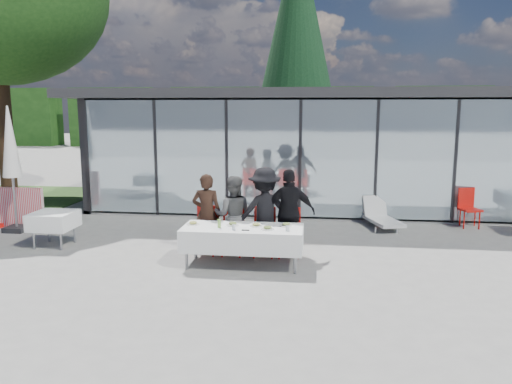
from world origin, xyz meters
The scene contains 27 objects.
ground centered at (0.00, 0.00, 0.00)m, with size 90.00×90.00×0.00m, color gray.
pavilion centered at (2.00, 8.16, 2.15)m, with size 14.80×8.80×3.44m.
treeline centered at (-2.00, 28.00, 2.20)m, with size 62.50×2.00×4.40m.
dining_table centered at (0.11, 0.02, 0.54)m, with size 2.26×0.96×0.75m.
diner_a centered at (-0.74, 0.78, 0.82)m, with size 0.60×0.60×1.64m, color #301E15.
diner_chair_a centered at (-0.74, 0.77, 0.54)m, with size 0.44×0.44×0.97m.
diner_b centered at (-0.20, 0.78, 0.80)m, with size 0.78×0.78×1.61m, color #555555.
diner_chair_b centered at (-0.20, 0.77, 0.54)m, with size 0.44×0.44×0.97m.
diner_c centered at (0.44, 0.78, 0.89)m, with size 1.15×1.15×1.78m, color black.
diner_chair_c centered at (0.44, 0.77, 0.54)m, with size 0.44×0.44×0.97m.
diner_d centered at (0.95, 0.78, 0.88)m, with size 1.03×1.03×1.76m, color black.
diner_chair_d centered at (0.95, 0.77, 0.54)m, with size 0.44×0.44×0.97m.
plate_a centered at (-0.86, 0.09, 0.78)m, with size 0.24×0.24×0.07m.
plate_b centered at (-0.09, 0.12, 0.78)m, with size 0.24×0.24×0.07m.
plate_c centered at (0.36, 0.10, 0.78)m, with size 0.24×0.24×0.07m.
plate_d centered at (0.91, 0.19, 0.78)m, with size 0.24×0.24×0.07m.
plate_extra centered at (0.59, -0.11, 0.78)m, with size 0.24×0.24×0.07m.
juice_bottle centered at (-0.31, -0.09, 0.83)m, with size 0.06×0.06×0.16m, color #79AB47.
drinking_glasses centered at (0.48, -0.22, 0.80)m, with size 1.05×0.11×0.10m.
folded_eyeglasses centered at (0.21, -0.25, 0.76)m, with size 0.14×0.03×0.01m, color black.
spare_table_left centered at (-4.14, 0.88, 0.55)m, with size 0.86×0.86×0.74m.
spare_chair_a centered at (5.24, 3.80, 0.54)m, with size 0.56×0.56×0.97m.
spare_chair_b centered at (5.67, 4.25, 0.54)m, with size 0.51×0.51×0.97m.
market_umbrella centered at (-5.71, 1.97, 1.97)m, with size 0.50×0.50×3.00m.
lounger centered at (3.08, 3.55, 0.26)m, with size 0.97×1.45×0.72m.
conifer_tree centered at (0.50, 13.00, 5.99)m, with size 4.00×4.00×10.50m.
grass_patch centered at (-8.50, 6.00, 0.01)m, with size 5.00×5.00×0.02m, color #385926.
Camera 1 is at (1.48, -8.97, 2.97)m, focal length 35.00 mm.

